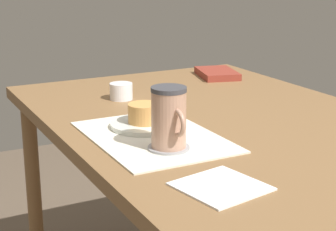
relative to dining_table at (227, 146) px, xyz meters
The scene contains 9 objects.
dining_table is the anchor object (origin of this frame).
placemat 0.25m from the dining_table, 81.00° to the right, with size 0.40×0.29×0.00m, color silver.
pastry_plate 0.25m from the dining_table, 99.49° to the right, with size 0.18×0.18×0.01m, color silver.
pastry 0.26m from the dining_table, 99.49° to the right, with size 0.08×0.08×0.05m, color tan.
coffee_coaster 0.30m from the dining_table, 61.16° to the right, with size 0.10×0.10×0.01m, color #99999E.
coffee_mug 0.32m from the dining_table, 60.80° to the right, with size 0.11×0.08×0.14m.
paper_napkin 0.46m from the dining_table, 35.10° to the right, with size 0.15×0.15×0.00m, color white.
sugar_bowl 0.39m from the dining_table, 154.61° to the right, with size 0.07×0.07×0.05m, color white.
small_book 0.57m from the dining_table, 150.64° to the left, with size 0.18×0.12×0.02m, color maroon.
Camera 1 is at (1.20, -0.81, 1.18)m, focal length 60.00 mm.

